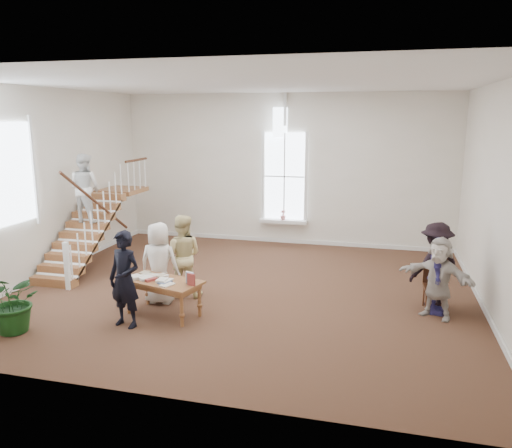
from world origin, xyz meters
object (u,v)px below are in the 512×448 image
(person_yellow, at_px, (182,256))
(floor_plant, at_px, (14,302))
(woman_cluster_c, at_px, (438,278))
(woman_cluster_a, at_px, (437,276))
(library_table, at_px, (162,284))
(elderly_woman, at_px, (159,263))
(police_officer, at_px, (125,279))
(woman_cluster_b, at_px, (435,264))
(side_chair, at_px, (435,281))

(person_yellow, relative_size, floor_plant, 1.53)
(person_yellow, bearing_deg, woman_cluster_c, 170.55)
(woman_cluster_a, bearing_deg, library_table, 108.01)
(library_table, relative_size, floor_plant, 1.42)
(woman_cluster_c, bearing_deg, person_yellow, -149.82)
(woman_cluster_a, relative_size, woman_cluster_c, 0.97)
(elderly_woman, bearing_deg, woman_cluster_a, -174.80)
(library_table, height_order, person_yellow, person_yellow)
(woman_cluster_c, bearing_deg, elderly_woman, -144.70)
(elderly_woman, xyz_separation_m, woman_cluster_a, (5.51, 0.80, -0.08))
(person_yellow, distance_m, woman_cluster_c, 5.21)
(police_officer, xyz_separation_m, person_yellow, (0.40, 1.75, -0.01))
(woman_cluster_b, xyz_separation_m, floor_plant, (-7.40, -3.26, -0.29))
(person_yellow, bearing_deg, side_chair, 175.64)
(police_officer, distance_m, woman_cluster_c, 5.91)
(elderly_woman, bearing_deg, woman_cluster_b, -170.29)
(elderly_woman, height_order, woman_cluster_a, elderly_woman)
(side_chair, bearing_deg, police_officer, -160.54)
(person_yellow, distance_m, woman_cluster_a, 5.22)
(police_officer, relative_size, side_chair, 1.75)
(floor_plant, bearing_deg, side_chair, 22.59)
(woman_cluster_c, bearing_deg, woman_cluster_a, 120.46)
(library_table, relative_size, person_yellow, 0.93)
(library_table, relative_size, woman_cluster_b, 0.95)
(elderly_woman, bearing_deg, police_officer, 82.38)
(woman_cluster_b, bearing_deg, side_chair, 55.41)
(police_officer, height_order, side_chair, police_officer)
(elderly_woman, height_order, woman_cluster_b, woman_cluster_b)
(woman_cluster_a, bearing_deg, woman_cluster_b, 2.32)
(woman_cluster_b, bearing_deg, police_officer, -9.18)
(police_officer, xyz_separation_m, floor_plant, (-1.79, -0.76, -0.32))
(police_officer, relative_size, person_yellow, 1.01)
(person_yellow, bearing_deg, library_table, 80.76)
(woman_cluster_a, distance_m, woman_cluster_c, 0.20)
(person_yellow, relative_size, woman_cluster_c, 1.12)
(police_officer, distance_m, woman_cluster_a, 5.97)
(elderly_woman, distance_m, side_chair, 5.62)
(floor_plant, bearing_deg, person_yellow, 48.97)
(library_table, distance_m, woman_cluster_a, 5.37)
(woman_cluster_a, distance_m, floor_plant, 7.91)
(floor_plant, bearing_deg, woman_cluster_c, 19.45)
(floor_plant, height_order, side_chair, floor_plant)
(elderly_woman, relative_size, person_yellow, 0.96)
(library_table, bearing_deg, woman_cluster_b, 34.53)
(woman_cluster_c, height_order, floor_plant, woman_cluster_c)
(woman_cluster_b, bearing_deg, woman_cluster_c, 56.82)
(library_table, xyz_separation_m, floor_plant, (-2.21, -1.42, -0.05))
(police_officer, distance_m, woman_cluster_b, 6.14)
(library_table, distance_m, elderly_woman, 0.72)
(elderly_woman, distance_m, woman_cluster_b, 5.65)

